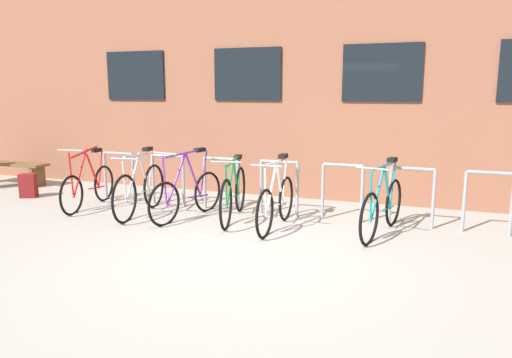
{
  "coord_description": "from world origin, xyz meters",
  "views": [
    {
      "loc": [
        2.0,
        -5.18,
        1.95
      ],
      "look_at": [
        -0.46,
        1.6,
        0.62
      ],
      "focal_mm": 33.53,
      "sensor_mm": 36.0,
      "label": 1
    }
  ],
  "objects_px": {
    "bicycle_silver": "(140,189)",
    "bicycle_purple": "(187,193)",
    "bicycle_red": "(89,185)",
    "backpack": "(28,186)",
    "bicycle_teal": "(382,206)",
    "bicycle_white": "(276,202)",
    "wooden_bench": "(12,168)",
    "bicycle_green": "(234,194)"
  },
  "relations": [
    {
      "from": "bicycle_green",
      "to": "bicycle_red",
      "type": "relative_size",
      "value": 1.09
    },
    {
      "from": "bicycle_white",
      "to": "wooden_bench",
      "type": "xyz_separation_m",
      "value": [
        -6.21,
        1.19,
        -0.03
      ]
    },
    {
      "from": "bicycle_teal",
      "to": "bicycle_silver",
      "type": "xyz_separation_m",
      "value": [
        -3.75,
        -0.2,
        0.01
      ]
    },
    {
      "from": "bicycle_white",
      "to": "bicycle_purple",
      "type": "relative_size",
      "value": 1.0
    },
    {
      "from": "bicycle_red",
      "to": "backpack",
      "type": "height_order",
      "value": "bicycle_red"
    },
    {
      "from": "bicycle_teal",
      "to": "bicycle_silver",
      "type": "distance_m",
      "value": 3.76
    },
    {
      "from": "bicycle_teal",
      "to": "wooden_bench",
      "type": "distance_m",
      "value": 7.75
    },
    {
      "from": "bicycle_white",
      "to": "wooden_bench",
      "type": "relative_size",
      "value": 1.0
    },
    {
      "from": "bicycle_teal",
      "to": "bicycle_purple",
      "type": "distance_m",
      "value": 2.94
    },
    {
      "from": "bicycle_red",
      "to": "bicycle_teal",
      "type": "bearing_deg",
      "value": 1.11
    },
    {
      "from": "bicycle_silver",
      "to": "bicycle_purple",
      "type": "xyz_separation_m",
      "value": [
        0.81,
        0.06,
        -0.02
      ]
    },
    {
      "from": "backpack",
      "to": "bicycle_purple",
      "type": "bearing_deg",
      "value": -28.52
    },
    {
      "from": "bicycle_silver",
      "to": "bicycle_purple",
      "type": "bearing_deg",
      "value": 4.29
    },
    {
      "from": "bicycle_teal",
      "to": "bicycle_red",
      "type": "bearing_deg",
      "value": -178.89
    },
    {
      "from": "bicycle_green",
      "to": "bicycle_teal",
      "type": "distance_m",
      "value": 2.23
    },
    {
      "from": "bicycle_red",
      "to": "bicycle_purple",
      "type": "height_order",
      "value": "bicycle_purple"
    },
    {
      "from": "bicycle_silver",
      "to": "bicycle_purple",
      "type": "distance_m",
      "value": 0.81
    },
    {
      "from": "bicycle_white",
      "to": "wooden_bench",
      "type": "height_order",
      "value": "bicycle_white"
    },
    {
      "from": "bicycle_white",
      "to": "bicycle_purple",
      "type": "xyz_separation_m",
      "value": [
        -1.47,
        0.06,
        0.0
      ]
    },
    {
      "from": "bicycle_teal",
      "to": "bicycle_silver",
      "type": "height_order",
      "value": "bicycle_silver"
    },
    {
      "from": "bicycle_green",
      "to": "wooden_bench",
      "type": "distance_m",
      "value": 5.54
    },
    {
      "from": "bicycle_silver",
      "to": "backpack",
      "type": "height_order",
      "value": "bicycle_silver"
    },
    {
      "from": "bicycle_teal",
      "to": "bicycle_red",
      "type": "xyz_separation_m",
      "value": [
        -4.84,
        -0.09,
        -0.02
      ]
    },
    {
      "from": "bicycle_red",
      "to": "backpack",
      "type": "distance_m",
      "value": 1.57
    },
    {
      "from": "bicycle_silver",
      "to": "bicycle_red",
      "type": "height_order",
      "value": "bicycle_silver"
    },
    {
      "from": "bicycle_silver",
      "to": "bicycle_teal",
      "type": "bearing_deg",
      "value": 3.1
    },
    {
      "from": "wooden_bench",
      "to": "bicycle_silver",
      "type": "bearing_deg",
      "value": -16.76
    },
    {
      "from": "bicycle_white",
      "to": "bicycle_teal",
      "type": "relative_size",
      "value": 0.96
    },
    {
      "from": "bicycle_white",
      "to": "backpack",
      "type": "distance_m",
      "value": 4.94
    },
    {
      "from": "bicycle_teal",
      "to": "bicycle_purple",
      "type": "height_order",
      "value": "bicycle_purple"
    },
    {
      "from": "bicycle_green",
      "to": "bicycle_red",
      "type": "height_order",
      "value": "bicycle_red"
    },
    {
      "from": "bicycle_purple",
      "to": "backpack",
      "type": "relative_size",
      "value": 3.79
    },
    {
      "from": "bicycle_white",
      "to": "bicycle_teal",
      "type": "bearing_deg",
      "value": 8.04
    },
    {
      "from": "bicycle_green",
      "to": "bicycle_red",
      "type": "xyz_separation_m",
      "value": [
        -2.61,
        -0.13,
        -0.03
      ]
    },
    {
      "from": "wooden_bench",
      "to": "bicycle_red",
      "type": "bearing_deg",
      "value": -20.73
    },
    {
      "from": "bicycle_green",
      "to": "bicycle_white",
      "type": "bearing_deg",
      "value": -17.46
    },
    {
      "from": "bicycle_silver",
      "to": "backpack",
      "type": "xyz_separation_m",
      "value": [
        -2.64,
        0.33,
        -0.18
      ]
    },
    {
      "from": "bicycle_red",
      "to": "backpack",
      "type": "relative_size",
      "value": 3.78
    },
    {
      "from": "bicycle_green",
      "to": "bicycle_teal",
      "type": "relative_size",
      "value": 1.04
    },
    {
      "from": "bicycle_white",
      "to": "bicycle_purple",
      "type": "distance_m",
      "value": 1.47
    },
    {
      "from": "bicycle_silver",
      "to": "bicycle_purple",
      "type": "relative_size",
      "value": 1.05
    },
    {
      "from": "bicycle_teal",
      "to": "wooden_bench",
      "type": "bearing_deg",
      "value": 172.72
    }
  ]
}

